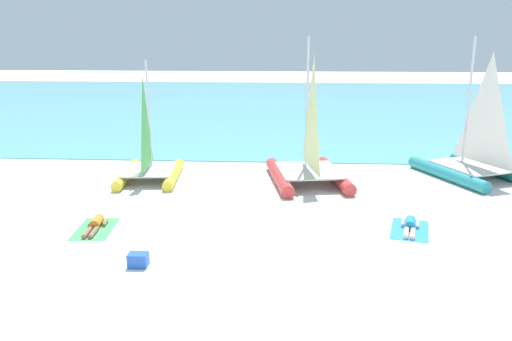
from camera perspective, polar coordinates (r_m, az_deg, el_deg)
ground_plane at (r=23.21m, az=0.81°, el=0.40°), size 120.00×120.00×0.00m
ocean_water at (r=43.63m, az=2.18°, el=7.27°), size 120.00×40.00×0.05m
sailboat_teal at (r=23.05m, az=22.77°, el=1.29°), size 4.34×5.14×5.71m
sailboat_yellow at (r=21.41m, az=-11.71°, el=0.82°), size 2.66×3.87×4.81m
sailboat_red at (r=20.65m, az=5.81°, el=0.92°), size 3.50×4.79×5.71m
towel_left at (r=16.69m, az=-17.31°, el=-6.16°), size 1.25×1.98×0.01m
sunbather_left at (r=16.71m, az=-17.28°, el=-5.68°), size 0.57×1.57×0.30m
towel_right at (r=16.56m, az=16.60°, el=-6.28°), size 1.53×2.11×0.01m
sunbather_right at (r=16.58m, az=16.64°, el=-5.80°), size 0.76×1.55×0.30m
cooler_box at (r=13.80m, az=-12.86°, el=-9.59°), size 0.50×0.36×0.36m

